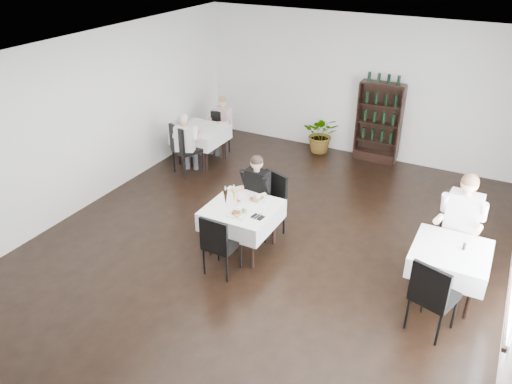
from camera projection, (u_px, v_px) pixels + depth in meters
room_shell at (260, 167)px, 7.09m from camera, size 9.00×9.00×9.00m
wine_shelf at (379, 123)px, 10.52m from camera, size 0.90×0.28×1.75m
main_table at (242, 215)px, 7.62m from camera, size 1.03×1.03×0.77m
left_table at (201, 135)px, 10.56m from camera, size 0.98×0.98×0.77m
right_table at (450, 259)px, 6.63m from camera, size 0.98×0.98×0.77m
potted_tree at (322, 134)px, 11.12m from camera, size 0.93×0.85×0.86m
main_chair_far at (270, 200)px, 8.10m from camera, size 0.62×0.62×1.04m
main_chair_near at (219, 242)px, 7.09m from camera, size 0.45×0.45×0.98m
left_chair_far at (219, 131)px, 10.99m from camera, size 0.53×0.54×0.94m
left_chair_near at (183, 147)px, 10.01m from camera, size 0.64×0.64×1.07m
right_chair_far at (454, 234)px, 7.16m from camera, size 0.54×0.54×1.08m
right_chair_near at (432, 294)px, 6.02m from camera, size 0.60×0.61×1.06m
diner_main at (254, 190)px, 7.97m from camera, size 0.54×0.56×1.38m
diner_left_far at (221, 120)px, 10.99m from camera, size 0.53×0.55×1.28m
diner_left_near at (186, 139)px, 9.93m from camera, size 0.56×0.60×1.33m
diner_right_far at (461, 220)px, 6.90m from camera, size 0.63×0.64×1.61m
plate_far at (257, 200)px, 7.71m from camera, size 0.37×0.37×0.09m
plate_near at (239, 213)px, 7.33m from camera, size 0.29×0.29×0.09m
pilsner_dark at (226, 197)px, 7.55m from camera, size 0.07×0.07×0.32m
pilsner_lager at (234, 195)px, 7.61m from camera, size 0.07×0.07×0.30m
coke_bottle at (239, 199)px, 7.57m from camera, size 0.06×0.06×0.23m
napkin_cutlery at (258, 217)px, 7.28m from camera, size 0.19×0.20×0.02m
pepper_mill at (464, 246)px, 6.53m from camera, size 0.05×0.05×0.10m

